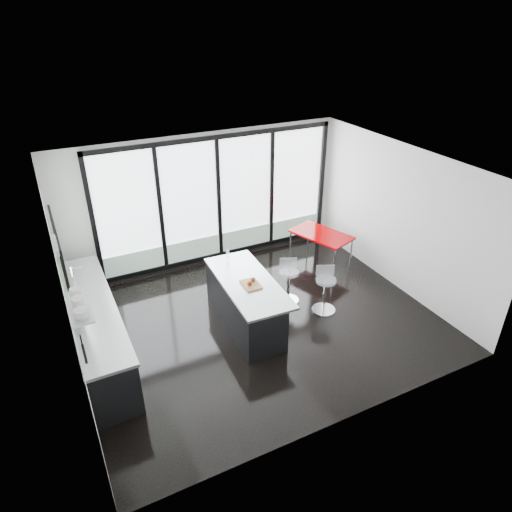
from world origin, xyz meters
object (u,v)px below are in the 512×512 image
bar_stool_far (288,286)px  red_table (320,248)px  island (244,302)px  bar_stool_near (325,295)px

bar_stool_far → red_table: size_ratio=0.52×
red_table → bar_stool_far: bearing=-143.9°
island → bar_stool_far: island is taller
island → bar_stool_far: bearing=13.1°
island → bar_stool_near: bearing=-12.6°
bar_stool_far → red_table: (1.38, 1.01, 0.01)m
bar_stool_near → island: bearing=-168.3°
red_table → bar_stool_near: bearing=-121.1°
bar_stool_far → bar_stool_near: bearing=-29.6°
bar_stool_far → red_table: red_table is taller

